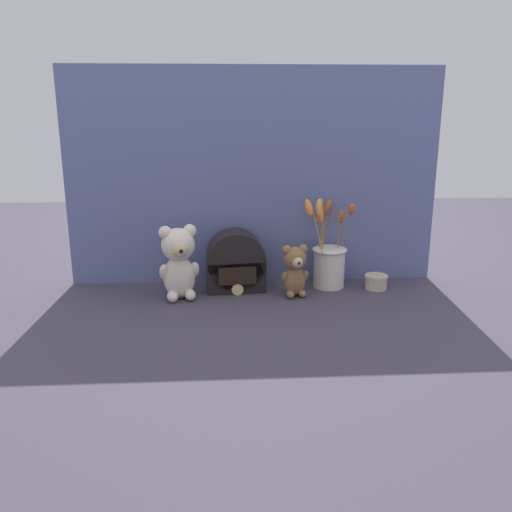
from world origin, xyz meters
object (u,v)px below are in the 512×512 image
at_px(teddy_bear_large, 179,261).
at_px(decorative_tin_tall, 376,282).
at_px(teddy_bear_medium, 295,270).
at_px(flower_vase, 329,260).
at_px(vintage_radio, 236,265).

bearing_deg(teddy_bear_large, decorative_tin_tall, 4.57).
bearing_deg(teddy_bear_medium, decorative_tin_tall, 10.44).
relative_size(teddy_bear_medium, decorative_tin_tall, 2.22).
xyz_separation_m(flower_vase, decorative_tin_tall, (0.17, -0.04, -0.07)).
height_order(teddy_bear_large, decorative_tin_tall, teddy_bear_large).
bearing_deg(vintage_radio, flower_vase, 2.06).
distance_m(teddy_bear_large, decorative_tin_tall, 0.72).
height_order(teddy_bear_medium, vintage_radio, vintage_radio).
distance_m(teddy_bear_medium, flower_vase, 0.17).
distance_m(teddy_bear_large, flower_vase, 0.55).
bearing_deg(decorative_tin_tall, teddy_bear_large, -175.43).
distance_m(teddy_bear_large, teddy_bear_medium, 0.40).
bearing_deg(decorative_tin_tall, teddy_bear_medium, -169.56).
bearing_deg(decorative_tin_tall, vintage_radio, 177.12).
bearing_deg(flower_vase, teddy_bear_medium, -145.39).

